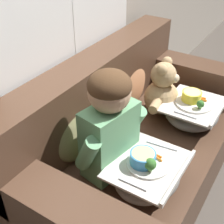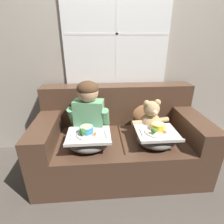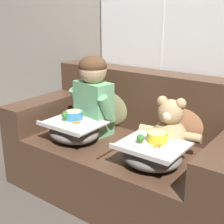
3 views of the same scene
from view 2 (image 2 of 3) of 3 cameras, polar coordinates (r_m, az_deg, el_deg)
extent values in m
plane|color=#4C443D|center=(2.15, 2.52, -17.16)|extent=(14.00, 14.00, 0.00)
cube|color=#A89E8E|center=(2.15, 1.39, 20.89)|extent=(8.00, 0.05, 2.60)
cube|color=white|center=(2.10, 1.56, 24.17)|extent=(1.18, 0.02, 1.26)
cube|color=black|center=(2.11, 1.54, 24.17)|extent=(1.13, 0.01, 1.21)
cube|color=white|center=(2.10, 1.57, 24.17)|extent=(0.02, 0.02, 1.21)
cube|color=white|center=(2.10, 1.57, 24.17)|extent=(1.13, 0.02, 0.02)
cube|color=#4C3323|center=(2.02, 2.63, -12.66)|extent=(1.74, 0.89, 0.42)
cube|color=#4C3323|center=(2.10, 1.73, 2.62)|extent=(1.74, 0.22, 0.47)
cube|color=#4C3323|center=(1.91, -20.47, -5.24)|extent=(0.22, 0.89, 0.22)
cube|color=#4C3323|center=(2.08, 24.07, -3.49)|extent=(0.22, 0.89, 0.22)
cube|color=#32190A|center=(1.88, 2.82, -7.82)|extent=(0.01, 0.63, 0.01)
ellipsoid|color=#898456|center=(2.03, -7.15, 0.34)|extent=(0.39, 0.19, 0.41)
ellipsoid|color=#B2754C|center=(2.10, 10.76, 0.89)|extent=(0.35, 0.17, 0.37)
cube|color=#66A370|center=(1.82, -7.43, -2.17)|extent=(0.32, 0.21, 0.40)
sphere|color=tan|center=(1.71, -7.93, 6.50)|extent=(0.21, 0.21, 0.21)
ellipsoid|color=#4C331E|center=(1.70, -7.99, 7.66)|extent=(0.21, 0.21, 0.14)
cylinder|color=#66A370|center=(1.84, -12.78, -1.30)|extent=(0.10, 0.17, 0.22)
cylinder|color=#66A370|center=(1.76, -2.17, -1.77)|extent=(0.10, 0.17, 0.22)
sphere|color=tan|center=(1.93, 12.33, -3.68)|extent=(0.23, 0.23, 0.23)
sphere|color=tan|center=(1.86, 12.78, 0.99)|extent=(0.17, 0.17, 0.17)
sphere|color=tan|center=(1.81, 11.23, 2.75)|extent=(0.07, 0.07, 0.07)
sphere|color=tan|center=(1.86, 14.63, 3.01)|extent=(0.07, 0.07, 0.07)
sphere|color=beige|center=(1.80, 13.74, -0.13)|extent=(0.06, 0.06, 0.06)
sphere|color=black|center=(1.79, 13.99, -0.22)|extent=(0.02, 0.02, 0.02)
cylinder|color=tan|center=(1.86, 8.23, -3.58)|extent=(0.12, 0.08, 0.06)
cylinder|color=tan|center=(1.99, 16.29, -2.57)|extent=(0.12, 0.08, 0.06)
cylinder|color=tan|center=(1.86, 12.13, -7.82)|extent=(0.08, 0.11, 0.06)
cylinder|color=tan|center=(1.90, 15.02, -7.35)|extent=(0.08, 0.11, 0.06)
ellipsoid|color=slate|center=(1.68, -7.50, -9.63)|extent=(0.39, 0.32, 0.13)
cube|color=beige|center=(1.65, -7.63, -7.55)|extent=(0.41, 0.34, 0.01)
cube|color=beige|center=(1.50, -7.92, -10.24)|extent=(0.41, 0.02, 0.02)
cylinder|color=white|center=(1.64, -7.65, -7.19)|extent=(0.22, 0.22, 0.01)
cylinder|color=#3889C1|center=(1.65, -8.29, -5.68)|extent=(0.13, 0.13, 0.06)
cylinder|color=#E5D189|center=(1.63, -8.34, -4.86)|extent=(0.11, 0.11, 0.01)
sphere|color=#38702D|center=(1.60, -9.45, -6.31)|extent=(0.06, 0.06, 0.06)
cylinder|color=#7A9E56|center=(1.61, -9.38, -7.27)|extent=(0.02, 0.02, 0.03)
cylinder|color=orange|center=(1.61, -6.11, -7.31)|extent=(0.03, 0.05, 0.01)
cylinder|color=orange|center=(1.62, -5.46, -7.11)|extent=(0.02, 0.05, 0.01)
cube|color=silver|center=(1.66, -13.17, -7.35)|extent=(0.01, 0.14, 0.01)
cube|color=silver|center=(1.64, -2.06, -7.08)|extent=(0.03, 0.17, 0.01)
ellipsoid|color=slate|center=(1.77, 14.22, -8.50)|extent=(0.37, 0.33, 0.13)
cube|color=beige|center=(1.73, 14.45, -6.49)|extent=(0.39, 0.35, 0.01)
cube|color=beige|center=(1.59, 16.35, -9.00)|extent=(0.39, 0.02, 0.02)
cylinder|color=white|center=(1.73, 14.49, -6.15)|extent=(0.24, 0.24, 0.01)
cylinder|color=yellow|center=(1.74, 14.79, -4.61)|extent=(0.13, 0.13, 0.06)
cylinder|color=#E5D189|center=(1.72, 14.87, -3.84)|extent=(0.11, 0.11, 0.01)
sphere|color=#38702D|center=(1.65, 13.48, -5.98)|extent=(0.05, 0.05, 0.05)
cylinder|color=#7A9E56|center=(1.66, 13.40, -6.73)|extent=(0.02, 0.02, 0.02)
cylinder|color=orange|center=(1.71, 16.50, -6.30)|extent=(0.02, 0.05, 0.01)
cylinder|color=orange|center=(1.72, 16.95, -6.09)|extent=(0.02, 0.05, 0.01)
cube|color=silver|center=(1.68, 9.57, -6.52)|extent=(0.01, 0.14, 0.01)
camera|label=1|loc=(1.52, -60.33, 22.18)|focal=50.00mm
camera|label=3|loc=(1.38, 88.84, -2.72)|focal=50.00mm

